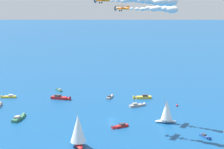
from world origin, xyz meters
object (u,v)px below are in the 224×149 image
Objects in this scene: motorboat_trailing at (59,90)px; motorboat_far_stbd at (141,97)px; sailboat_near_centre at (167,111)px; motorboat_outer_ring_a at (138,105)px; motorboat_outer_ring_c at (206,137)px; wingwalker_wingman at (122,3)px; sailboat_mid_cluster at (78,130)px; motorboat_outer_ring_d at (19,118)px; motorboat_outer_ring_e at (119,126)px; motorboat_ahead at (8,97)px; biplane_lead at (102,0)px; motorboat_inshore at (62,98)px; biplane_wingman at (122,8)px; motorboat_outer_ring_f at (110,97)px; marker_buoy at (177,106)px.

motorboat_far_stbd is at bearing -132.10° from motorboat_trailing.
sailboat_near_centre is 27.82m from motorboat_outer_ring_a.
motorboat_outer_ring_c is 3.78× the size of wingwalker_wingman.
motorboat_far_stbd is 1.56× the size of motorboat_trailing.
motorboat_far_stbd is at bearing -44.14° from sailboat_mid_cluster.
motorboat_trailing is 4.29× the size of wingwalker_wingman.
motorboat_outer_ring_e is (-26.50, -37.35, -0.16)m from motorboat_outer_ring_d.
motorboat_outer_ring_e is at bearing -150.71° from motorboat_ahead.
motorboat_outer_ring_a is at bearing -90.32° from motorboat_outer_ring_d.
biplane_lead is at bearing 46.23° from motorboat_outer_ring_c.
biplane_wingman is at bearing -153.46° from motorboat_inshore.
motorboat_trailing is (19.50, -3.21, -0.34)m from motorboat_inshore.
biplane_wingman is (17.16, 14.15, 43.67)m from sailboat_near_centre.
sailboat_mid_cluster is at bearing 171.02° from motorboat_trailing.
motorboat_outer_ring_f is (60.11, -35.84, -5.54)m from sailboat_mid_cluster.
motorboat_outer_ring_a is 49.71m from motorboat_outer_ring_c.
wingwalker_wingman reaches higher than sailboat_near_centre.
biplane_wingman is at bearing -45.04° from sailboat_mid_cluster.
motorboat_inshore is (14.28, 40.59, 0.06)m from motorboat_far_stbd.
motorboat_trailing is 30.22m from motorboat_ahead.
wingwalker_wingman reaches higher than motorboat_outer_ring_c.
biplane_lead reaches higher than motorboat_trailing.
biplane_lead is at bearing -172.22° from motorboat_inshore.
motorboat_outer_ring_e is at bearing 154.77° from biplane_wingman.
wingwalker_wingman is (39.11, 19.17, 50.66)m from motorboat_outer_ring_c.
motorboat_ahead is at bearing 40.88° from sailboat_near_centre.
motorboat_inshore is 1.58× the size of motorboat_outer_ring_f.
motorboat_outer_ring_e is (-67.39, -37.79, -0.04)m from motorboat_ahead.
marker_buoy is (-7.09, -18.43, -0.28)m from motorboat_outer_ring_a.
motorboat_ahead is 40.90m from motorboat_outer_ring_d.
wingwalker_wingman is (-3.18, 31.91, 50.72)m from marker_buoy.
biplane_wingman is (-10.60, -44.85, 48.21)m from motorboat_outer_ring_d.
motorboat_trailing is (74.31, 29.75, -4.79)m from sailboat_near_centre.
motorboat_inshore reaches higher than motorboat_outer_ring_a.
motorboat_outer_ring_c is 71.13m from motorboat_outer_ring_f.
biplane_lead is at bearing -177.28° from motorboat_trailing.
biplane_lead is at bearing 125.35° from wingwalker_wingman.
motorboat_outer_ring_e is at bearing -125.35° from motorboat_outer_ring_d.
biplane_lead is at bearing 133.24° from motorboat_far_stbd.
sailboat_mid_cluster reaches higher than motorboat_outer_ring_e.
motorboat_outer_ring_a is (-27.38, -32.27, -0.18)m from motorboat_inshore.
sailboat_near_centre is 1.75× the size of biplane_lead.
motorboat_ahead reaches higher than motorboat_outer_ring_c.
wingwalker_wingman is at bearing -138.67° from motorboat_ahead.
motorboat_outer_ring_d is (39.80, 15.60, -5.33)m from sailboat_mid_cluster.
motorboat_outer_ring_e is 1.22× the size of motorboat_outer_ring_f.
sailboat_mid_cluster is (-52.58, 51.03, 5.30)m from motorboat_far_stbd.
sailboat_mid_cluster reaches higher than motorboat_far_stbd.
motorboat_inshore is at bearing 26.54° from biplane_wingman.
biplane_wingman is (39.11, 19.15, 48.51)m from motorboat_outer_ring_c.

